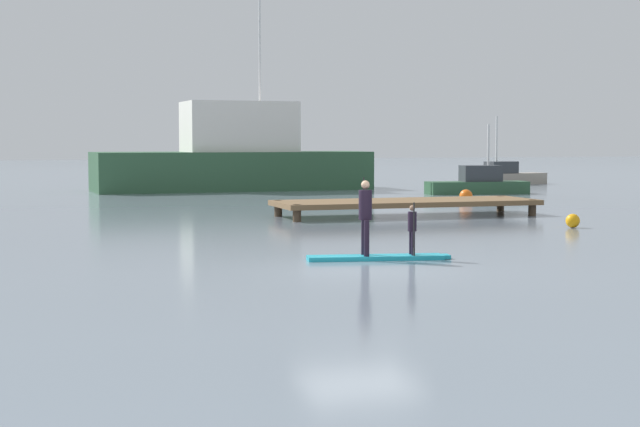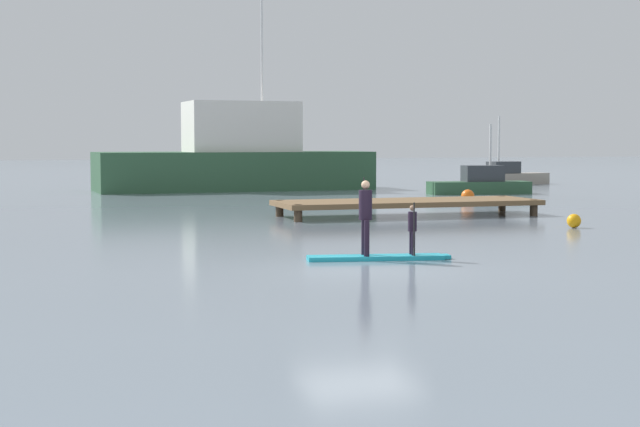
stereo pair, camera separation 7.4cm
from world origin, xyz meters
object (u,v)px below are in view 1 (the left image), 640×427
at_px(paddleboard_near, 378,257).
at_px(mooring_buoy_mid, 466,196).
at_px(fishing_boat_white_large, 234,158).
at_px(motor_boat_small_navy, 478,184).
at_px(mooring_buoy_near, 573,221).
at_px(paddler_adult, 365,212).
at_px(trawler_grey_distant, 506,176).
at_px(paddler_child_solo, 412,227).

bearing_deg(paddleboard_near, mooring_buoy_mid, 58.70).
bearing_deg(mooring_buoy_mid, paddleboard_near, -121.30).
distance_m(fishing_boat_white_large, motor_boat_small_navy, 13.26).
bearing_deg(mooring_buoy_near, motor_boat_small_navy, 72.10).
xyz_separation_m(paddleboard_near, paddler_adult, (-0.30, 0.06, 1.03)).
height_order(paddler_adult, trawler_grey_distant, trawler_grey_distant).
xyz_separation_m(motor_boat_small_navy, trawler_grey_distant, (6.33, 8.93, 0.00)).
xyz_separation_m(paddler_adult, trawler_grey_distant, (21.15, 32.88, -0.56)).
xyz_separation_m(motor_boat_small_navy, mooring_buoy_mid, (-3.64, -6.13, -0.23)).
xyz_separation_m(fishing_boat_white_large, mooring_buoy_near, (5.03, -25.66, -1.50)).
xyz_separation_m(paddler_adult, fishing_boat_white_large, (3.89, 31.36, 0.64)).
distance_m(paddleboard_near, trawler_grey_distant, 38.98).
bearing_deg(trawler_grey_distant, paddleboard_near, -122.33).
xyz_separation_m(paddler_child_solo, trawler_grey_distant, (20.08, 33.08, -0.22)).
height_order(paddleboard_near, motor_boat_small_navy, motor_boat_small_navy).
bearing_deg(trawler_grey_distant, paddler_adult, -122.75).
distance_m(paddler_child_solo, mooring_buoy_near, 9.84).
bearing_deg(paddler_child_solo, fishing_boat_white_large, 84.89).
height_order(paddler_child_solo, mooring_buoy_mid, paddler_child_solo).
relative_size(paddler_adult, trawler_grey_distant, 0.32).
distance_m(paddler_child_solo, mooring_buoy_mid, 20.67).
distance_m(paddleboard_near, mooring_buoy_mid, 20.92).
distance_m(fishing_boat_white_large, mooring_buoy_near, 26.19).
bearing_deg(fishing_boat_white_large, paddler_child_solo, -95.11).
distance_m(motor_boat_small_navy, trawler_grey_distant, 10.95).
xyz_separation_m(trawler_grey_distant, mooring_buoy_near, (-12.23, -27.18, -0.30)).
bearing_deg(paddleboard_near, paddler_adult, 168.96).
bearing_deg(mooring_buoy_near, mooring_buoy_mid, 79.48).
bearing_deg(paddler_adult, paddler_child_solo, -10.87).
distance_m(paddleboard_near, mooring_buoy_near, 10.36).
xyz_separation_m(paddleboard_near, mooring_buoy_near, (8.62, 5.75, 0.17)).
height_order(paddleboard_near, mooring_buoy_near, mooring_buoy_near).
bearing_deg(trawler_grey_distant, paddler_child_solo, -121.26).
relative_size(paddleboard_near, mooring_buoy_mid, 5.73).
bearing_deg(mooring_buoy_mid, mooring_buoy_near, -100.52).
bearing_deg(paddler_child_solo, paddler_adult, 169.13).
relative_size(paddler_adult, paddler_child_solo, 1.46).
relative_size(paddler_child_solo, fishing_boat_white_large, 0.08).
height_order(paddleboard_near, fishing_boat_white_large, fishing_boat_white_large).
bearing_deg(paddleboard_near, motor_boat_small_navy, 58.85).
xyz_separation_m(paddleboard_near, trawler_grey_distant, (20.85, 32.94, 0.47)).
height_order(trawler_grey_distant, mooring_buoy_mid, trawler_grey_distant).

